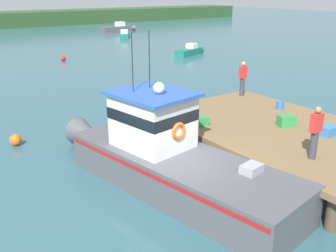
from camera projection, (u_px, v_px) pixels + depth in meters
The scene contains 14 objects.
ground_plane at pixel (172, 191), 12.23m from camera, with size 200.00×200.00×0.00m, color #2D5660.
dock at pixel (276, 129), 14.52m from camera, with size 6.00×9.00×1.20m.
main_fishing_boat at pixel (167, 157), 12.30m from camera, with size 3.78×9.96×4.80m.
crate_single_by_cleat at pixel (328, 131), 13.50m from camera, with size 0.60×0.44×0.33m, color #3370B2.
crate_stack_near_edge at pixel (200, 121), 14.48m from camera, with size 0.60×0.44×0.33m, color #2D8442.
crate_single_far at pixel (286, 121), 14.39m from camera, with size 0.60×0.44×0.40m, color #2D8442.
bait_bucket at pixel (280, 105), 16.47m from camera, with size 0.32×0.32×0.34m, color #2866B2.
deckhand_by_the_boat at pixel (315, 132), 11.42m from camera, with size 0.36×0.22×1.63m.
deckhand_further_back at pixel (243, 78), 18.34m from camera, with size 0.36×0.22×1.63m.
moored_boat_far_left at pixel (190, 51), 37.52m from camera, with size 4.23×2.16×1.07m.
moored_boat_outer_mooring at pixel (125, 35), 50.44m from camera, with size 3.04×4.11×1.10m.
moored_boat_near_channel at pixel (118, 28), 57.69m from camera, with size 5.70×1.74×1.44m.
mooring_buoy_inshore at pixel (16, 140), 15.76m from camera, with size 0.48×0.48×0.48m, color #EA5B19.
mooring_buoy_channel_marker at pixel (63, 58), 34.47m from camera, with size 0.45×0.45×0.45m, color red.
Camera 1 is at (-6.45, -8.71, 6.01)m, focal length 41.58 mm.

